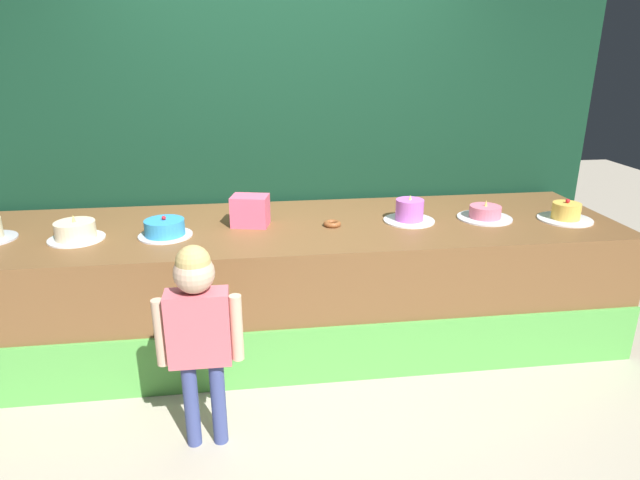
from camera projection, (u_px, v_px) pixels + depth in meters
name	position (u px, v px, depth m)	size (l,w,h in m)	color
ground_plane	(301.00, 383.00, 3.20)	(12.00, 12.00, 0.00)	#BCB29E
stage_platform	(292.00, 283.00, 3.58)	(4.18, 1.13, 0.81)	brown
curtain_backdrop	(282.00, 123.00, 3.88)	(4.65, 0.08, 2.71)	#113823
child_figure	(198.00, 321.00, 2.50)	(0.40, 0.19, 1.05)	#3F4C8C
pink_box	(250.00, 211.00, 3.40)	(0.22, 0.16, 0.19)	#F45F84
donut	(332.00, 224.00, 3.41)	(0.11, 0.11, 0.03)	brown
cake_left	(75.00, 231.00, 3.16)	(0.32, 0.32, 0.15)	white
cake_center_left	(165.00, 229.00, 3.22)	(0.32, 0.32, 0.13)	silver
cake_center_right	(409.00, 212.00, 3.49)	(0.33, 0.33, 0.17)	white
cake_right	(485.00, 213.00, 3.55)	(0.35, 0.35, 0.13)	silver
cake_far_right	(566.00, 213.00, 3.52)	(0.34, 0.34, 0.14)	white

